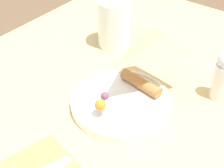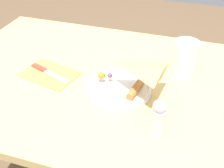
{
  "view_description": "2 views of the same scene",
  "coord_description": "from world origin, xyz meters",
  "views": [
    {
      "loc": [
        -0.4,
        -0.36,
        1.26
      ],
      "look_at": [
        0.04,
        -0.03,
        0.82
      ],
      "focal_mm": 55.0,
      "sensor_mm": 36.0,
      "label": 1
    },
    {
      "loc": [
        0.25,
        -0.75,
        1.33
      ],
      "look_at": [
        0.04,
        -0.08,
        0.82
      ],
      "focal_mm": 45.0,
      "sensor_mm": 36.0,
      "label": 2
    }
  ],
  "objects": [
    {
      "name": "salt_shaker",
      "position": [
        0.2,
        -0.2,
        0.83
      ],
      "size": [
        0.04,
        0.04,
        0.11
      ],
      "color": "silver",
      "rests_on": "dining_table"
    },
    {
      "name": "dining_table",
      "position": [
        0.0,
        0.0,
        0.66
      ],
      "size": [
        1.2,
        0.78,
        0.77
      ],
      "color": "#DBB770",
      "rests_on": "ground_plane"
    },
    {
      "name": "milk_glass",
      "position": [
        0.24,
        0.11,
        0.83
      ],
      "size": [
        0.09,
        0.09,
        0.13
      ],
      "color": "white",
      "rests_on": "dining_table"
    },
    {
      "name": "plate_pizza",
      "position": [
        0.05,
        -0.05,
        0.78
      ],
      "size": [
        0.21,
        0.21,
        0.05
      ],
      "color": "white",
      "rests_on": "dining_table"
    }
  ]
}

